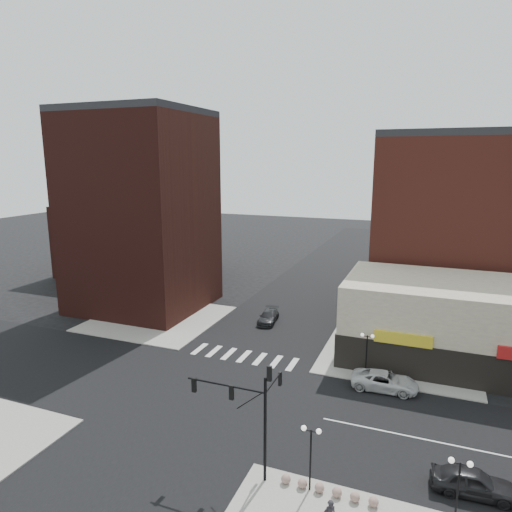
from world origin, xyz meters
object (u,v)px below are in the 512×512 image
(white_suv, at_px, (385,381))
(street_lamp_se_a, at_px, (311,442))
(street_lamp_ne, at_px, (367,344))
(dark_sedan_north, at_px, (268,317))
(street_lamp_se_b, at_px, (459,476))
(dark_sedan_east, at_px, (473,482))
(traffic_signal, at_px, (252,403))

(white_suv, bearing_deg, street_lamp_se_a, 167.10)
(street_lamp_ne, height_order, dark_sedan_north, street_lamp_ne)
(street_lamp_se_a, distance_m, street_lamp_se_b, 8.00)
(street_lamp_se_b, xyz_separation_m, dark_sedan_east, (1.08, 3.31, -2.48))
(dark_sedan_east, bearing_deg, dark_sedan_north, 39.99)
(traffic_signal, bearing_deg, street_lamp_se_b, -0.82)
(street_lamp_se_a, height_order, street_lamp_ne, same)
(street_lamp_se_a, relative_size, dark_sedan_north, 0.85)
(street_lamp_se_b, bearing_deg, white_suv, 109.62)
(white_suv, height_order, dark_sedan_north, white_suv)
(street_lamp_ne, xyz_separation_m, white_suv, (1.86, -1.57, -2.51))
(street_lamp_se_a, height_order, street_lamp_se_b, same)
(street_lamp_se_a, xyz_separation_m, street_lamp_ne, (1.00, 16.00, 0.00))
(traffic_signal, height_order, street_lamp_ne, traffic_signal)
(street_lamp_se_a, bearing_deg, street_lamp_se_b, 0.00)
(street_lamp_ne, relative_size, white_suv, 0.74)
(street_lamp_se_b, relative_size, dark_sedan_north, 0.85)
(street_lamp_se_b, distance_m, white_suv, 15.52)
(dark_sedan_north, bearing_deg, street_lamp_ne, -45.10)
(traffic_signal, bearing_deg, white_suv, 65.10)
(traffic_signal, relative_size, dark_sedan_east, 1.63)
(street_lamp_ne, xyz_separation_m, dark_sedan_east, (8.08, -12.69, -2.48))
(street_lamp_se_a, relative_size, white_suv, 0.74)
(white_suv, relative_size, dark_sedan_east, 1.18)
(street_lamp_ne, distance_m, dark_sedan_east, 15.24)
(traffic_signal, height_order, street_lamp_se_a, traffic_signal)
(traffic_signal, height_order, dark_sedan_north, traffic_signal)
(traffic_signal, xyz_separation_m, street_lamp_se_b, (11.76, -0.17, -1.67))
(street_lamp_se_a, height_order, white_suv, street_lamp_se_a)
(traffic_signal, bearing_deg, dark_sedan_east, 13.75)
(traffic_signal, xyz_separation_m, street_lamp_ne, (4.76, 15.83, -1.67))
(white_suv, xyz_separation_m, dark_sedan_east, (6.22, -11.12, 0.03))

